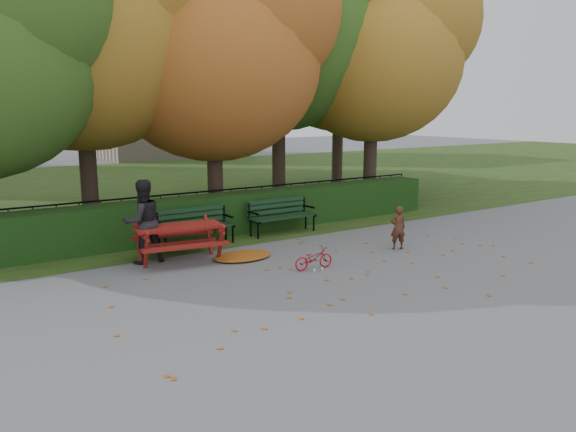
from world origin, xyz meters
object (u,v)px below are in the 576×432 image
bench_right (281,213)px  bicycle (314,258)px  child (398,228)px  adult (143,222)px  tree_d (293,18)px  tree_b (96,18)px  picnic_table (179,233)px  tree_g (349,53)px  bench_left (195,224)px  tree_e (385,49)px  tree_c (227,47)px

bench_right → bicycle: bearing=-112.0°
child → adult: (-5.21, 2.10, 0.37)m
tree_d → bicycle: tree_d is taller
tree_b → picnic_table: (0.30, -4.11, -4.81)m
adult → tree_g: bearing=-152.3°
tree_d → adult: size_ratio=5.50×
bench_left → tree_d: bearing=34.3°
tree_g → picnic_table: (-10.48, -7.13, -4.78)m
tree_d → bench_right: (-2.78, -3.53, -5.46)m
tree_b → adult: (-0.37, -3.85, -4.53)m
tree_b → tree_e: size_ratio=1.08×
child → adult: adult is taller
tree_c → adult: (-3.65, -3.06, -3.95)m
tree_d → bicycle: bearing=-121.2°
tree_e → picnic_table: 10.26m
adult → tree_c: bearing=-143.9°
child → adult: 5.63m
tree_g → child: 11.81m
tree_b → tree_e: 9.03m
bench_left → bench_right: 2.40m
tree_c → picnic_table: 6.16m
tree_c → tree_e: size_ratio=0.98×
tree_d → bicycle: size_ratio=11.25×
tree_e → child: (-4.13, -4.97, -4.58)m
tree_e → bench_left: (-7.82, -2.07, -4.56)m
adult → bicycle: size_ratio=2.05×
bench_right → adult: size_ratio=1.03×
tree_b → tree_g: bearing=15.6°
tree_c → child: (1.56, -5.17, -4.33)m
bench_right → adult: bearing=-168.4°
tree_d → bench_left: tree_d is taller
picnic_table → tree_b: bearing=103.0°
bench_left → picnic_table: size_ratio=0.91×
tree_e → bicycle: 9.79m
adult → bicycle: adult is taller
tree_e → tree_b: bearing=173.8°
tree_b → tree_d: tree_d is taller
tree_g → adult: tree_g is taller
tree_b → bench_right: tree_b is taller
tree_b → adult: size_ratio=5.04×
tree_e → adult: bearing=-162.9°
tree_c → child: tree_c is taller
tree_d → tree_g: (4.46, 2.53, -0.61)m
tree_b → bench_right: (3.54, -3.04, -4.88)m
bench_left → child: (3.69, -2.91, -0.02)m
tree_g → bicycle: tree_g is taller
tree_c → bench_left: 5.31m
bench_left → adult: bearing=-152.2°
bench_right → child: bearing=-66.1°
tree_d → child: bearing=-103.0°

